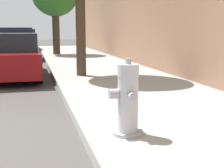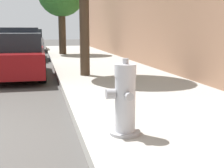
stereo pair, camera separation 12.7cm
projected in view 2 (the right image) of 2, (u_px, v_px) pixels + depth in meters
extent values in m
cube|color=#99968E|center=(191.00, 124.00, 4.30)|extent=(3.11, 40.00, 0.15)
cylinder|color=#97979C|center=(125.00, 132.00, 3.67)|extent=(0.37, 0.37, 0.04)
cylinder|color=#B2B2B7|center=(125.00, 104.00, 3.61)|extent=(0.24, 0.24, 0.65)
cylinder|color=#B2B2B7|center=(125.00, 70.00, 3.54)|extent=(0.25, 0.25, 0.14)
cylinder|color=#97979C|center=(125.00, 61.00, 3.52)|extent=(0.07, 0.07, 0.07)
cylinder|color=#97979C|center=(129.00, 96.00, 3.43)|extent=(0.09, 0.09, 0.09)
cylinder|color=#97979C|center=(122.00, 91.00, 3.74)|extent=(0.09, 0.09, 0.09)
cylinder|color=#97979C|center=(111.00, 94.00, 3.55)|extent=(0.11, 0.12, 0.12)
cube|color=maroon|center=(14.00, 60.00, 9.01)|extent=(1.73, 4.10, 0.61)
cube|color=black|center=(12.00, 42.00, 8.76)|extent=(1.60, 2.26, 0.47)
cylinder|color=black|center=(41.00, 61.00, 10.44)|extent=(0.20, 0.66, 0.66)
cylinder|color=black|center=(42.00, 70.00, 8.00)|extent=(0.20, 0.66, 0.66)
cube|color=navy|center=(20.00, 48.00, 14.44)|extent=(1.84, 3.87, 0.68)
cube|color=black|center=(19.00, 34.00, 14.19)|extent=(1.69, 2.13, 0.60)
cylinder|color=black|center=(4.00, 51.00, 15.44)|extent=(0.20, 0.63, 0.63)
cylinder|color=black|center=(39.00, 50.00, 15.82)|extent=(0.20, 0.63, 0.63)
cylinder|color=black|center=(39.00, 54.00, 13.51)|extent=(0.20, 0.63, 0.63)
cube|color=#B7B7BC|center=(29.00, 43.00, 19.65)|extent=(1.80, 3.96, 0.71)
cube|color=black|center=(28.00, 33.00, 19.39)|extent=(1.66, 2.18, 0.51)
cylinder|color=black|center=(17.00, 45.00, 20.68)|extent=(0.20, 0.63, 0.63)
cylinder|color=black|center=(42.00, 45.00, 21.05)|extent=(0.20, 0.63, 0.63)
cylinder|color=black|center=(14.00, 48.00, 18.33)|extent=(0.20, 0.63, 0.63)
cylinder|color=black|center=(42.00, 47.00, 18.69)|extent=(0.20, 0.63, 0.63)
cylinder|color=#423323|center=(84.00, 25.00, 8.17)|extent=(0.26, 0.26, 2.67)
cylinder|color=#423323|center=(62.00, 32.00, 15.40)|extent=(0.35, 0.35, 2.23)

